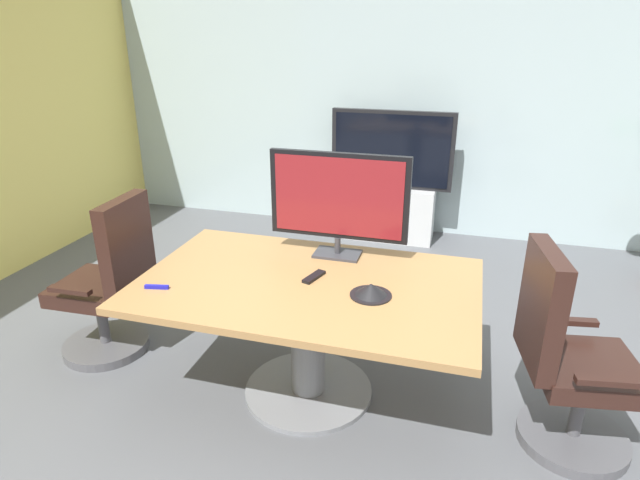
% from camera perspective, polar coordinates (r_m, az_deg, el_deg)
% --- Properties ---
extents(ground_plane, '(7.37, 7.37, 0.00)m').
position_cam_1_polar(ground_plane, '(3.20, -0.06, -17.79)').
color(ground_plane, '#515459').
extents(wall_back_glass_partition, '(6.37, 0.10, 2.93)m').
position_cam_1_polar(wall_back_glass_partition, '(5.57, 9.30, 15.71)').
color(wall_back_glass_partition, '#9EB2B7').
rests_on(wall_back_glass_partition, ground).
extents(conference_table, '(1.86, 1.16, 0.74)m').
position_cam_1_polar(conference_table, '(3.02, -1.33, -7.77)').
color(conference_table, olive).
rests_on(conference_table, ground).
extents(office_chair_left, '(0.60, 0.58, 1.09)m').
position_cam_1_polar(office_chair_left, '(3.71, -21.69, -5.10)').
color(office_chair_left, '#4C4C51').
rests_on(office_chair_left, ground).
extents(office_chair_right, '(0.63, 0.61, 1.09)m').
position_cam_1_polar(office_chair_right, '(3.00, 25.05, -12.44)').
color(office_chair_right, '#4C4C51').
rests_on(office_chair_right, ground).
extents(tv_monitor, '(0.84, 0.18, 0.64)m').
position_cam_1_polar(tv_monitor, '(3.14, 2.01, 4.44)').
color(tv_monitor, '#333338').
rests_on(tv_monitor, conference_table).
extents(wall_display_unit, '(1.20, 0.36, 1.31)m').
position_cam_1_polar(wall_display_unit, '(5.43, 7.52, 4.62)').
color(wall_display_unit, '#B7BABC').
rests_on(wall_display_unit, ground).
extents(conference_phone, '(0.22, 0.22, 0.07)m').
position_cam_1_polar(conference_phone, '(2.78, 5.51, -5.43)').
color(conference_phone, black).
rests_on(conference_phone, conference_table).
extents(remote_control, '(0.10, 0.18, 0.02)m').
position_cam_1_polar(remote_control, '(2.96, -0.65, -3.98)').
color(remote_control, black).
rests_on(remote_control, conference_table).
extents(whiteboard_marker, '(0.13, 0.05, 0.02)m').
position_cam_1_polar(whiteboard_marker, '(2.98, -17.18, -4.85)').
color(whiteboard_marker, '#1919A5').
rests_on(whiteboard_marker, conference_table).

